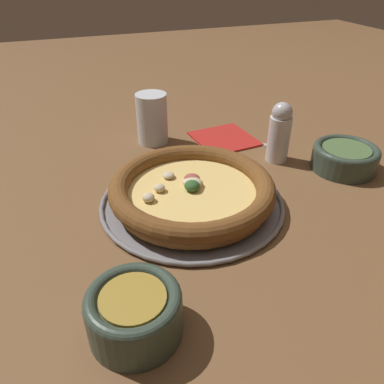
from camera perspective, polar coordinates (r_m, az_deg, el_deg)
The scene contains 9 objects.
ground_plane at distance 0.62m, azimuth 0.00°, elevation -1.86°, with size 3.00×3.00×0.00m, color brown.
pizza_tray at distance 0.62m, azimuth 0.00°, elevation -1.51°, with size 0.30×0.30×0.01m.
pizza at distance 0.60m, azimuth -0.02°, elevation 0.39°, with size 0.27×0.27×0.04m.
bowl_near at distance 0.42m, azimuth -8.78°, elevation -17.55°, with size 0.10×0.10×0.06m.
bowl_far at distance 0.77m, azimuth 22.28°, elevation 5.02°, with size 0.12×0.12×0.05m.
drinking_cup at distance 0.81m, azimuth -6.10°, elevation 11.06°, with size 0.07×0.07×0.11m.
napkin at distance 0.84m, azimuth 4.91°, elevation 8.22°, with size 0.13×0.14×0.01m.
fork at distance 0.84m, azimuth 4.97°, elevation 7.97°, with size 0.14×0.11×0.00m.
pepper_shaker at distance 0.75m, azimuth 13.19°, elevation 8.82°, with size 0.04×0.04×0.12m.
Camera 1 is at (-0.18, -0.48, 0.36)m, focal length 35.00 mm.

